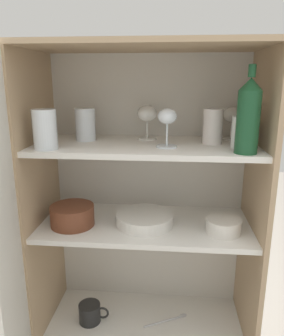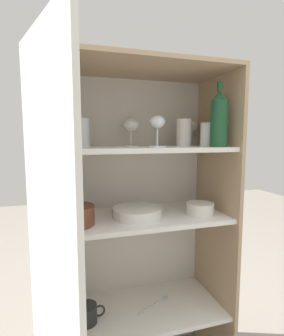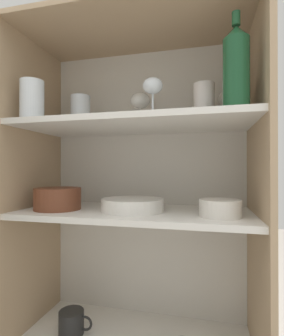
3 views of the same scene
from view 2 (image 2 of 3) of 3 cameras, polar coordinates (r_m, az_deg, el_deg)
name	(u,v)px [view 2 (image 2 of 3)]	position (r m, az deg, el deg)	size (l,w,h in m)	color
cupboard_back_panel	(126,221)	(1.45, -3.40, -11.46)	(0.86, 0.02, 1.49)	silver
cupboard_side_left	(40,244)	(1.23, -21.25, -15.19)	(0.02, 0.41, 1.49)	tan
cupboard_side_right	(215,225)	(1.43, 15.55, -11.89)	(0.02, 0.41, 1.49)	tan
cupboard_top_panel	(136,68)	(1.23, -1.39, 21.03)	(0.86, 0.41, 0.02)	tan
shelf_board_lower	(136,311)	(1.45, -1.25, -28.74)	(0.82, 0.37, 0.02)	white
shelf_board_middle	(136,218)	(1.24, -1.30, -10.79)	(0.82, 0.37, 0.02)	white
shelf_board_upper	(136,149)	(1.19, -1.34, 4.15)	(0.82, 0.37, 0.02)	white
cupboard_door	(52,297)	(0.86, -18.92, -25.04)	(0.16, 0.41, 1.49)	silver
tumbler_glass_0	(184,133)	(1.30, 9.09, 7.59)	(0.07, 0.07, 0.13)	silver
tumbler_glass_1	(57,130)	(1.02, -17.96, 7.86)	(0.08, 0.08, 0.14)	white
tumbler_glass_2	(208,135)	(1.29, 14.27, 7.04)	(0.08, 0.08, 0.11)	white
tumbler_glass_3	(81,133)	(1.19, -13.20, 7.49)	(0.08, 0.08, 0.13)	white
wine_glass_0	(131,126)	(1.27, -2.41, 9.03)	(0.08, 0.08, 0.13)	white
wine_glass_1	(191,128)	(1.43, 10.54, 8.46)	(0.08, 0.08, 0.13)	white
wine_glass_2	(157,125)	(1.16, 3.37, 9.36)	(0.07, 0.07, 0.14)	white
wine_bottle	(219,119)	(1.21, 16.40, 10.20)	(0.07, 0.07, 0.28)	#194728
plate_stack_white	(138,212)	(1.22, -0.94, -9.58)	(0.23, 0.23, 0.04)	white
mixing_bowl_large	(74,215)	(1.14, -14.61, -9.82)	(0.17, 0.17, 0.08)	brown
serving_bowl_small	(200,208)	(1.29, 12.52, -8.49)	(0.13, 0.13, 0.05)	silver
coffee_mug_primary	(87,314)	(1.37, -11.89, -28.65)	(0.13, 0.09, 0.08)	black
serving_spoon	(156,303)	(1.48, 3.12, -27.32)	(0.19, 0.10, 0.01)	silver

